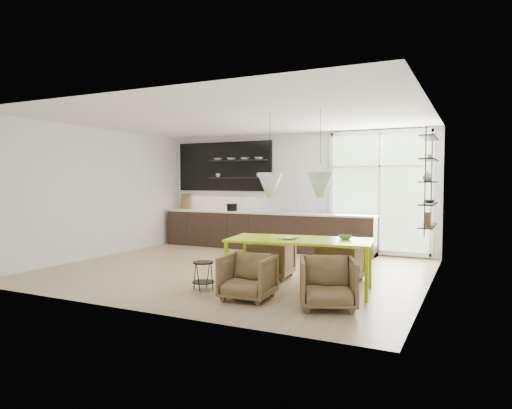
# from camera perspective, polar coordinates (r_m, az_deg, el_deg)

# --- Properties ---
(room) EXTENTS (7.02, 6.01, 2.91)m
(room) POSITION_cam_1_polar(r_m,az_deg,el_deg) (9.46, 3.67, 1.41)
(room) COLOR tan
(room) RESTS_ON ground
(kitchen_run) EXTENTS (5.54, 0.69, 2.75)m
(kitchen_run) POSITION_cam_1_polar(r_m,az_deg,el_deg) (11.49, 0.78, -2.62)
(kitchen_run) COLOR black
(kitchen_run) RESTS_ON ground
(right_shelving) EXTENTS (0.26, 1.22, 1.90)m
(right_shelving) POSITION_cam_1_polar(r_m,az_deg,el_deg) (8.87, 20.74, 2.34)
(right_shelving) COLOR black
(right_shelving) RESTS_ON ground
(dining_table) EXTENTS (2.34, 1.32, 0.81)m
(dining_table) POSITION_cam_1_polar(r_m,az_deg,el_deg) (7.21, 5.45, -4.74)
(dining_table) COLOR #A7D102
(dining_table) RESTS_ON ground
(armchair_back_left) EXTENTS (0.76, 0.78, 0.65)m
(armchair_back_left) POSITION_cam_1_polar(r_m,az_deg,el_deg) (8.13, 2.01, -6.88)
(armchair_back_left) COLOR brown
(armchair_back_left) RESTS_ON ground
(armchair_back_right) EXTENTS (0.75, 0.77, 0.66)m
(armchair_back_right) POSITION_cam_1_polar(r_m,az_deg,el_deg) (7.99, 10.57, -7.10)
(armchair_back_right) COLOR brown
(armchair_back_right) RESTS_ON ground
(armchair_front_left) EXTENTS (0.74, 0.76, 0.65)m
(armchair_front_left) POSITION_cam_1_polar(r_m,az_deg,el_deg) (6.68, -1.06, -9.06)
(armchair_front_left) COLOR brown
(armchair_front_left) RESTS_ON ground
(armchair_front_right) EXTENTS (0.96, 0.98, 0.69)m
(armchair_front_right) POSITION_cam_1_polar(r_m,az_deg,el_deg) (6.31, 8.97, -9.67)
(armchair_front_right) COLOR brown
(armchair_front_right) RESTS_ON ground
(wire_stool) EXTENTS (0.35, 0.35, 0.45)m
(wire_stool) POSITION_cam_1_polar(r_m,az_deg,el_deg) (7.31, -6.60, -8.35)
(wire_stool) COLOR black
(wire_stool) RESTS_ON ground
(table_book) EXTENTS (0.29, 0.36, 0.03)m
(table_book) POSITION_cam_1_polar(r_m,az_deg,el_deg) (7.29, 3.34, -4.08)
(table_book) COLOR white
(table_book) RESTS_ON dining_table
(table_bowl) EXTENTS (0.22, 0.22, 0.07)m
(table_bowl) POSITION_cam_1_polar(r_m,az_deg,el_deg) (7.26, 11.09, -4.03)
(table_bowl) COLOR #508855
(table_bowl) RESTS_ON dining_table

